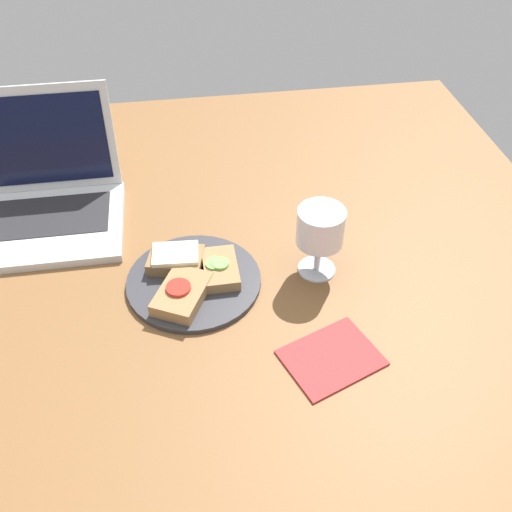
# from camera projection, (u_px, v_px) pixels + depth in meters

# --- Properties ---
(wooden_table) EXTENTS (1.40, 1.40, 0.03)m
(wooden_table) POSITION_uv_depth(u_px,v_px,m) (221.00, 283.00, 1.04)
(wooden_table) COLOR brown
(wooden_table) RESTS_ON ground
(plate) EXTENTS (0.24, 0.24, 0.01)m
(plate) POSITION_uv_depth(u_px,v_px,m) (194.00, 281.00, 1.02)
(plate) COLOR #333338
(plate) RESTS_ON wooden_table
(sandwich_with_tomato) EXTENTS (0.12, 0.13, 0.03)m
(sandwich_with_tomato) POSITION_uv_depth(u_px,v_px,m) (182.00, 294.00, 0.97)
(sandwich_with_tomato) COLOR #937047
(sandwich_with_tomato) RESTS_ON plate
(sandwich_with_cucumber) EXTENTS (0.06, 0.10, 0.03)m
(sandwich_with_cucumber) POSITION_uv_depth(u_px,v_px,m) (221.00, 270.00, 1.02)
(sandwich_with_cucumber) COLOR #937047
(sandwich_with_cucumber) RESTS_ON plate
(sandwich_with_cheese) EXTENTS (0.11, 0.09, 0.03)m
(sandwich_with_cheese) POSITION_uv_depth(u_px,v_px,m) (176.00, 259.00, 1.03)
(sandwich_with_cheese) COLOR brown
(sandwich_with_cheese) RESTS_ON plate
(wine_glass) EXTENTS (0.08, 0.08, 0.14)m
(wine_glass) POSITION_uv_depth(u_px,v_px,m) (320.00, 230.00, 0.98)
(wine_glass) COLOR white
(wine_glass) RESTS_ON wooden_table
(laptop) EXTENTS (0.30, 0.28, 0.23)m
(laptop) POSITION_uv_depth(u_px,v_px,m) (43.00, 198.00, 1.13)
(laptop) COLOR silver
(laptop) RESTS_ON wooden_table
(napkin) EXTENTS (0.17, 0.16, 0.00)m
(napkin) POSITION_uv_depth(u_px,v_px,m) (331.00, 358.00, 0.90)
(napkin) COLOR #B23333
(napkin) RESTS_ON wooden_table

